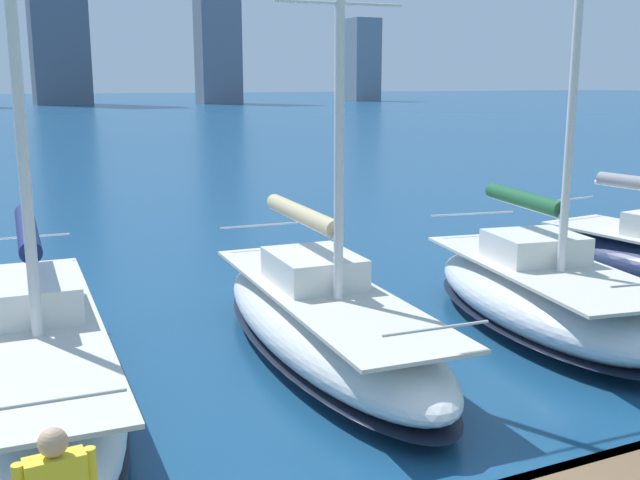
% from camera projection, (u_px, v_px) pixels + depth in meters
% --- Properties ---
extents(sailboat_forest, '(3.96, 7.43, 13.07)m').
position_uv_depth(sailboat_forest, '(543.00, 291.00, 14.91)').
color(sailboat_forest, silver).
rests_on(sailboat_forest, ground).
extents(sailboat_tan, '(2.85, 8.48, 9.26)m').
position_uv_depth(sailboat_tan, '(323.00, 319.00, 13.36)').
color(sailboat_tan, white).
rests_on(sailboat_tan, ground).
extents(sailboat_navy, '(2.63, 9.38, 11.76)m').
position_uv_depth(sailboat_navy, '(39.00, 357.00, 11.34)').
color(sailboat_navy, white).
rests_on(sailboat_navy, ground).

